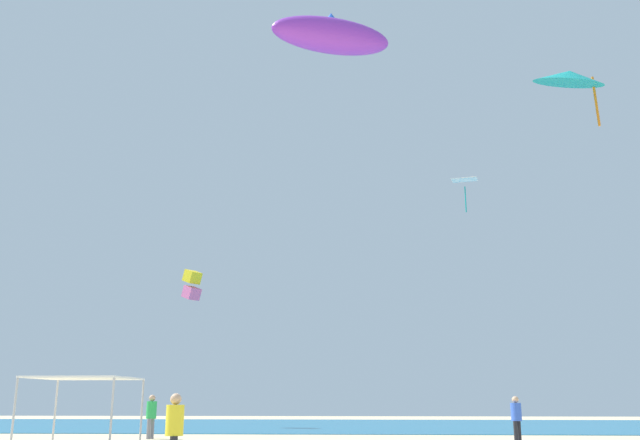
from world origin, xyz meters
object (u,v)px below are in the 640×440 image
Objects in this scene: kite_box_yellow at (192,285)px; kite_diamond_white at (465,181)px; person_central at (151,413)px; person_near_tent at (516,415)px; kite_inflatable_purple at (331,35)px; kite_delta_teal at (569,77)px; person_leftmost at (175,425)px; canopy_tent at (84,381)px.

kite_diamond_white is at bearing -50.11° from kite_box_yellow.
person_central is 15.49m from kite_box_yellow.
kite_diamond_white is at bearing -146.77° from person_near_tent.
kite_inflatable_purple is 11.69m from kite_delta_teal.
person_near_tent is 0.74× the size of kite_diamond_white.
kite_inflatable_purple is (2.97, 13.70, 17.57)m from person_leftmost.
kite_delta_teal is at bearing -12.91° from kite_inflatable_purple.
kite_delta_teal is at bearing 158.41° from person_near_tent.
person_central is 0.42× the size of kite_delta_teal.
kite_inflatable_purple reaches higher than canopy_tent.
kite_box_yellow is 19.01m from kite_diamond_white.
kite_diamond_white is 0.54× the size of kite_delta_teal.
kite_inflatable_purple is 19.24m from kite_box_yellow.
person_central is 0.89× the size of kite_box_yellow.
canopy_tent is at bearing 2.44° from kite_delta_teal.
kite_diamond_white is at bearing -96.50° from kite_delta_teal.
person_leftmost is at bearing -128.40° from kite_box_yellow.
canopy_tent is 7.33m from person_central.
person_near_tent is 19.06m from kite_inflatable_purple.
kite_inflatable_purple is 16.52m from kite_diamond_white.
person_near_tent is 16.18m from person_leftmost.
kite_inflatable_purple is at bearing -63.20° from person_near_tent.
kite_box_yellow is at bearing 18.08° from person_central.
kite_diamond_white is (8.07, 14.09, -3.04)m from kite_inflatable_purple.
person_leftmost is 0.28× the size of kite_inflatable_purple.
kite_box_yellow is at bearing -94.63° from person_near_tent.
kite_diamond_white is 13.16m from kite_delta_teal.
person_leftmost is 0.86× the size of kite_box_yellow.
person_central reaches higher than person_leftmost.
person_central is at bearing 159.21° from kite_inflatable_purple.
person_central is at bearing 89.13° from canopy_tent.
person_leftmost is at bearing 80.46° from kite_diamond_white.
person_leftmost is at bearing -53.29° from canopy_tent.
person_near_tent is 15.12m from person_central.
kite_inflatable_purple is (7.76, -0.11, 17.53)m from person_central.
canopy_tent is 1.55× the size of kite_box_yellow.
kite_inflatable_purple is (7.87, 7.13, 16.38)m from canopy_tent.
kite_box_yellow is at bearing -51.04° from kite_delta_teal.
kite_delta_teal is at bearing 23.89° from canopy_tent.
person_leftmost is at bearing 24.89° from kite_delta_teal.
person_near_tent is 23.70m from kite_box_yellow.
canopy_tent reaches higher than person_central.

